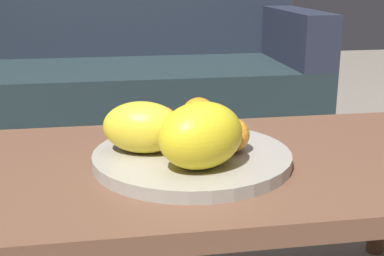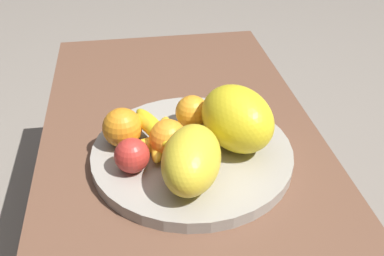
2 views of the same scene
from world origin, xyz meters
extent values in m
cube|color=brown|center=(0.00, 0.00, 0.39)|extent=(1.23, 0.60, 0.04)
cylinder|color=brown|center=(0.58, -0.26, 0.18)|extent=(0.05, 0.05, 0.37)
cylinder|color=brown|center=(0.58, 0.26, 0.18)|extent=(0.05, 0.05, 0.37)
cylinder|color=#9F998E|center=(-0.01, -0.01, 0.42)|extent=(0.40, 0.40, 0.03)
ellipsoid|color=yellow|center=(-0.01, -0.10, 0.49)|extent=(0.20, 0.18, 0.12)
ellipsoid|color=yellow|center=(-0.10, 0.01, 0.48)|extent=(0.18, 0.15, 0.10)
sphere|color=orange|center=(-0.01, 0.04, 0.47)|extent=(0.07, 0.07, 0.07)
sphere|color=orange|center=(0.07, -0.02, 0.47)|extent=(0.07, 0.07, 0.07)
sphere|color=orange|center=(0.03, 0.12, 0.47)|extent=(0.08, 0.08, 0.08)
sphere|color=red|center=(-0.05, 0.11, 0.46)|extent=(0.07, 0.07, 0.07)
ellipsoid|color=yellow|center=(0.00, 0.04, 0.45)|extent=(0.06, 0.15, 0.03)
ellipsoid|color=gold|center=(0.01, 0.05, 0.45)|extent=(0.15, 0.07, 0.03)
ellipsoid|color=yellow|center=(0.00, 0.06, 0.47)|extent=(0.15, 0.11, 0.03)
ellipsoid|color=yellow|center=(0.01, 0.06, 0.47)|extent=(0.15, 0.08, 0.03)
camera|label=1|loc=(-0.17, -1.00, 0.78)|focal=49.55mm
camera|label=2|loc=(-0.70, 0.10, 0.97)|focal=41.64mm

